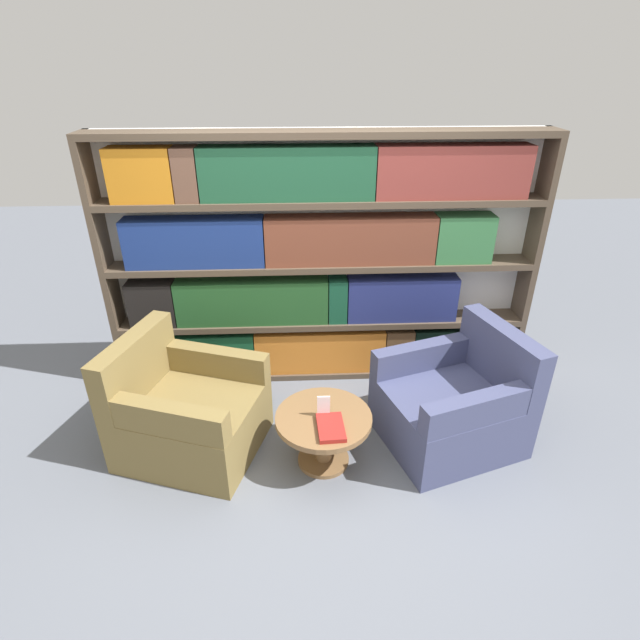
{
  "coord_description": "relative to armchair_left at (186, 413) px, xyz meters",
  "views": [
    {
      "loc": [
        -0.2,
        -2.47,
        2.53
      ],
      "look_at": [
        -0.05,
        0.64,
        0.86
      ],
      "focal_mm": 28.0,
      "sensor_mm": 36.0,
      "label": 1
    }
  ],
  "objects": [
    {
      "name": "ground_plane",
      "position": [
        1.0,
        -0.35,
        -0.3
      ],
      "size": [
        14.0,
        14.0,
        0.0
      ],
      "primitive_type": "plane",
      "color": "slate"
    },
    {
      "name": "table_sign",
      "position": [
        0.96,
        -0.2,
        0.17
      ],
      "size": [
        0.08,
        0.06,
        0.16
      ],
      "color": "black",
      "rests_on": "coffee_table"
    },
    {
      "name": "armchair_left",
      "position": [
        0.0,
        0.0,
        0.0
      ],
      "size": [
        1.11,
        1.04,
        0.86
      ],
      "rotation": [
        0.0,
        0.0,
        1.25
      ],
      "color": "olive",
      "rests_on": "ground_plane"
    },
    {
      "name": "coffee_table",
      "position": [
        0.96,
        -0.2,
        -0.01
      ],
      "size": [
        0.65,
        0.65,
        0.4
      ],
      "color": "brown",
      "rests_on": "ground_plane"
    },
    {
      "name": "stray_book",
      "position": [
        1.0,
        -0.34,
        0.12
      ],
      "size": [
        0.18,
        0.28,
        0.03
      ],
      "color": "maroon",
      "rests_on": "coffee_table"
    },
    {
      "name": "bookshelf",
      "position": [
        0.97,
        0.94,
        0.71
      ],
      "size": [
        3.45,
        0.3,
        2.05
      ],
      "color": "silver",
      "rests_on": "ground_plane"
    },
    {
      "name": "armchair_right",
      "position": [
        1.91,
        -0.0,
        0.0
      ],
      "size": [
        1.11,
        1.04,
        0.86
      ],
      "rotation": [
        0.0,
        0.0,
        -1.25
      ],
      "color": "#42476B",
      "rests_on": "ground_plane"
    }
  ]
}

